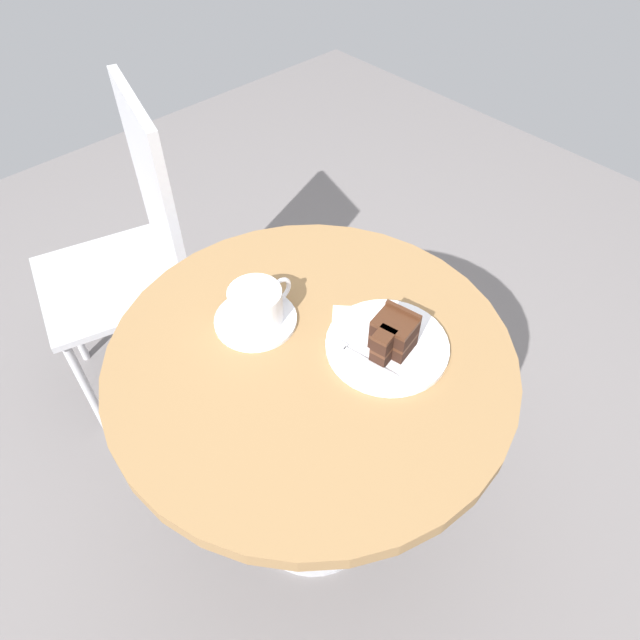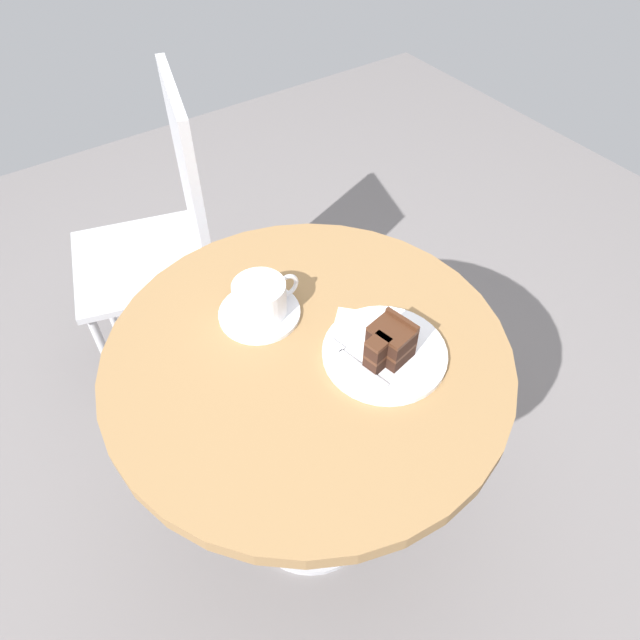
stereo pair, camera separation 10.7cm
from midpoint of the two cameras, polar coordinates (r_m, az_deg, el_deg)
name	(u,v)px [view 2 (the right image)]	position (r m, az deg, el deg)	size (l,w,h in m)	color
ground_plane	(311,512)	(1.67, 1.06, -18.74)	(4.40, 4.40, 0.01)	slate
cafe_table	(308,387)	(1.16, 1.46, -6.86)	(0.77, 0.77, 0.70)	olive
saucer	(260,313)	(1.13, -3.39, 0.56)	(0.16, 0.16, 0.01)	white
coffee_cup	(261,297)	(1.10, -3.20, 2.13)	(0.14, 0.10, 0.07)	white
teaspoon	(249,295)	(1.16, -4.52, 2.40)	(0.10, 0.04, 0.00)	#B7B7BC
cake_plate	(384,353)	(1.07, 9.32, -3.42)	(0.23, 0.23, 0.01)	white
cake_slice	(389,343)	(1.03, 9.87, -2.43)	(0.10, 0.08, 0.08)	black
fork	(349,357)	(1.04, 5.81, -3.88)	(0.04, 0.15, 0.00)	#B7B7BC
napkin	(368,335)	(1.10, 7.62, -1.69)	(0.18, 0.18, 0.00)	silver
cafe_chair	(167,226)	(1.65, -13.26, 9.06)	(0.47, 0.47, 0.92)	#BCBCC1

